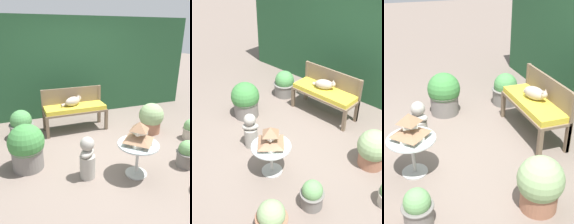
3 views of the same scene
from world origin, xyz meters
TOP-DOWN VIEW (x-y plane):
  - ground at (0.00, 0.00)m, footprint 30.00×30.00m
  - garden_bench at (-0.24, 1.10)m, footprint 1.31×0.48m
  - bench_backrest at (-0.24, 1.32)m, footprint 1.31×0.06m
  - cat at (-0.28, 1.13)m, footprint 0.47×0.32m
  - patio_table at (0.17, -0.75)m, footprint 0.59×0.59m
  - pagoda_birdhouse at (0.17, -0.75)m, footprint 0.38×0.38m
  - garden_bust at (-0.53, -0.55)m, footprint 0.31×0.32m
  - potted_plant_table_near at (-1.34, 1.13)m, footprint 0.49×0.49m
  - potted_plant_table_far at (1.20, 0.43)m, footprint 0.51×0.51m
  - potted_plant_bench_left at (1.02, -0.83)m, footprint 0.33×0.33m
  - potted_plant_patio_mid at (-1.31, -0.01)m, footprint 0.55×0.55m

SIDE VIEW (x-z plane):
  - ground at x=0.00m, z-range 0.00..0.00m
  - potted_plant_bench_left at x=1.02m, z-range -0.01..0.42m
  - potted_plant_table_near at x=-1.34m, z-range -0.02..0.55m
  - garden_bust at x=-0.53m, z-range -0.01..0.63m
  - potted_plant_table_far at x=1.20m, z-range 0.00..0.63m
  - potted_plant_patio_mid at x=-1.31m, z-range 0.00..0.72m
  - patio_table at x=0.17m, z-range 0.14..0.65m
  - garden_bench at x=-0.24m, z-range 0.19..0.73m
  - bench_backrest at x=-0.24m, z-range 0.20..1.08m
  - cat at x=-0.28m, z-range 0.54..0.74m
  - pagoda_birdhouse at x=0.17m, z-range 0.48..0.81m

